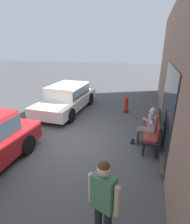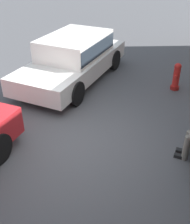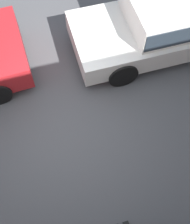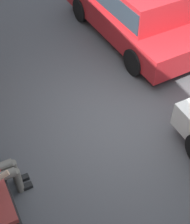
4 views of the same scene
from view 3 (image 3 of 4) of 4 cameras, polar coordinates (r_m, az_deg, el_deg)
name	(u,v)px [view 3 (image 3 of 4)]	position (r m, az deg, el deg)	size (l,w,h in m)	color
ground_plane	(62,124)	(5.86, -6.74, -2.50)	(60.00, 60.00, 0.00)	#4C4C4F
parked_car_near	(174,18)	(6.77, 15.73, 17.87)	(4.40, 1.89, 1.37)	white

